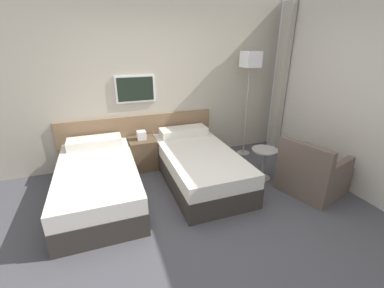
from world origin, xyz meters
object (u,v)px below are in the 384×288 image
at_px(bed_near_door, 98,181).
at_px(armchair, 312,175).
at_px(floor_lamp, 250,67).
at_px(nightstand, 143,153).
at_px(side_table, 264,158).
at_px(bed_near_window, 198,165).

relative_size(bed_near_door, armchair, 2.10).
bearing_deg(bed_near_door, floor_lamp, 13.55).
xyz_separation_m(nightstand, side_table, (1.69, -1.01, 0.08)).
height_order(floor_lamp, armchair, floor_lamp).
bearing_deg(armchair, bed_near_door, 56.23).
bearing_deg(nightstand, side_table, -30.95).
height_order(bed_near_window, nightstand, nightstand).
distance_m(bed_near_door, floor_lamp, 3.04).
xyz_separation_m(bed_near_door, armchair, (2.85, -0.86, 0.01)).
bearing_deg(bed_near_door, nightstand, 43.94).
relative_size(bed_near_window, floor_lamp, 1.05).
xyz_separation_m(bed_near_window, side_table, (0.96, -0.31, 0.09)).
height_order(bed_near_window, side_table, bed_near_window).
relative_size(floor_lamp, armchair, 2.01).
relative_size(side_table, armchair, 0.54).
distance_m(bed_near_door, side_table, 2.44).
height_order(bed_near_door, armchair, armchair).
bearing_deg(side_table, bed_near_window, 162.03).
distance_m(bed_near_window, armchair, 1.64).
xyz_separation_m(floor_lamp, side_table, (-0.22, -0.95, -1.27)).
bearing_deg(armchair, bed_near_window, 41.29).
bearing_deg(bed_near_window, armchair, -31.77).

